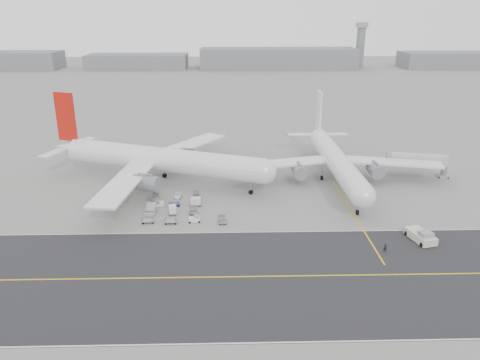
{
  "coord_description": "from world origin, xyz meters",
  "views": [
    {
      "loc": [
        4.03,
        -82.68,
        40.21
      ],
      "look_at": [
        6.48,
        12.0,
        5.47
      ],
      "focal_mm": 35.0,
      "sensor_mm": 36.0,
      "label": 1
    }
  ],
  "objects_px": {
    "airliner_b": "(336,160)",
    "jet_bridge": "(418,160)",
    "control_tower": "(360,44)",
    "airliner_a": "(158,159)",
    "pushback_tug": "(421,236)",
    "ground_crew_a": "(385,248)"
  },
  "relations": [
    {
      "from": "control_tower",
      "to": "pushback_tug",
      "type": "xyz_separation_m",
      "value": [
        -60.66,
        -271.48,
        -15.29
      ]
    },
    {
      "from": "control_tower",
      "to": "ground_crew_a",
      "type": "xyz_separation_m",
      "value": [
        -68.62,
        -275.63,
        -15.42
      ]
    },
    {
      "from": "airliner_b",
      "to": "jet_bridge",
      "type": "xyz_separation_m",
      "value": [
        21.59,
        2.6,
        -1.18
      ]
    },
    {
      "from": "control_tower",
      "to": "jet_bridge",
      "type": "bearing_deg",
      "value": -101.49
    },
    {
      "from": "airliner_a",
      "to": "jet_bridge",
      "type": "relative_size",
      "value": 3.65
    },
    {
      "from": "control_tower",
      "to": "jet_bridge",
      "type": "relative_size",
      "value": 1.99
    },
    {
      "from": "airliner_a",
      "to": "airliner_b",
      "type": "height_order",
      "value": "airliner_a"
    },
    {
      "from": "control_tower",
      "to": "airliner_b",
      "type": "height_order",
      "value": "control_tower"
    },
    {
      "from": "pushback_tug",
      "to": "ground_crew_a",
      "type": "xyz_separation_m",
      "value": [
        -7.96,
        -4.16,
        -0.13
      ]
    },
    {
      "from": "jet_bridge",
      "to": "airliner_a",
      "type": "bearing_deg",
      "value": -164.32
    },
    {
      "from": "control_tower",
      "to": "airliner_a",
      "type": "distance_m",
      "value": 264.75
    },
    {
      "from": "ground_crew_a",
      "to": "airliner_a",
      "type": "bearing_deg",
      "value": 162.61
    },
    {
      "from": "control_tower",
      "to": "airliner_b",
      "type": "xyz_separation_m",
      "value": [
        -69.58,
        -238.6,
        -10.99
      ]
    },
    {
      "from": "pushback_tug",
      "to": "ground_crew_a",
      "type": "relative_size",
      "value": 4.98
    },
    {
      "from": "jet_bridge",
      "to": "airliner_b",
      "type": "bearing_deg",
      "value": -160.22
    },
    {
      "from": "control_tower",
      "to": "pushback_tug",
      "type": "height_order",
      "value": "control_tower"
    },
    {
      "from": "control_tower",
      "to": "airliner_a",
      "type": "xyz_separation_m",
      "value": [
        -113.13,
        -239.14,
        -10.3
      ]
    },
    {
      "from": "ground_crew_a",
      "to": "control_tower",
      "type": "bearing_deg",
      "value": 97.98
    },
    {
      "from": "control_tower",
      "to": "airliner_b",
      "type": "relative_size",
      "value": 0.59
    },
    {
      "from": "control_tower",
      "to": "airliner_b",
      "type": "distance_m",
      "value": 248.78
    },
    {
      "from": "airliner_a",
      "to": "ground_crew_a",
      "type": "xyz_separation_m",
      "value": [
        44.51,
        -36.49,
        -5.12
      ]
    },
    {
      "from": "airliner_b",
      "to": "jet_bridge",
      "type": "bearing_deg",
      "value": 6.15
    }
  ]
}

